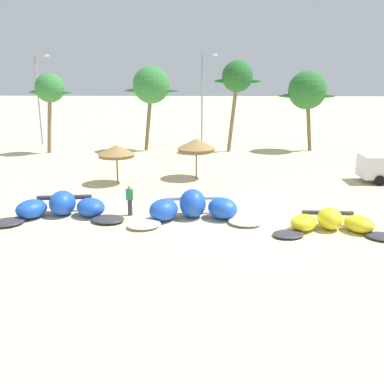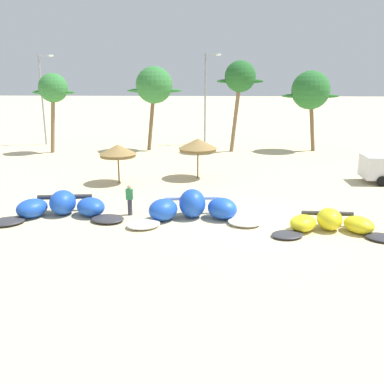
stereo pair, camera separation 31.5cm
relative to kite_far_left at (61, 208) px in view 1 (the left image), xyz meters
name	(u,v)px [view 1 (the left image)]	position (x,y,z in m)	size (l,w,h in m)	color
ground_plane	(259,223)	(10.09, -0.56, -0.49)	(260.00, 260.00, 0.00)	beige
kite_far_left	(61,208)	(0.00, 0.00, 0.00)	(6.89, 3.59, 1.27)	#333338
kite_left	(193,209)	(6.82, -0.14, 0.07)	(6.88, 3.54, 1.46)	white
kite_left_of_center	(331,223)	(13.35, -1.58, -0.10)	(5.97, 2.83, 1.01)	#333338
beach_umbrella_near_van	(116,151)	(1.44, 7.17, 1.73)	(2.50, 2.50, 2.63)	brown
beach_umbrella_middle	(196,145)	(6.72, 8.89, 1.89)	(2.72, 2.72, 2.82)	brown
person_near_kites	(130,200)	(3.50, 0.38, 0.33)	(0.36, 0.24, 1.62)	#383842
palm_leftmost	(50,89)	(-6.86, 18.53, 5.34)	(3.95, 2.63, 7.28)	#7F6647
palm_left	(151,86)	(2.16, 20.34, 5.62)	(5.18, 3.45, 7.91)	brown
palm_left_of_gap	(237,78)	(10.17, 19.95, 6.33)	(4.28, 2.86, 8.39)	#7F6647
palm_center_left	(307,91)	(16.81, 20.71, 5.17)	(5.36, 3.57, 7.51)	brown
lamppost_west	(39,95)	(-9.72, 23.28, 4.58)	(1.64, 0.24, 9.09)	gray
lamppost_west_center	(203,95)	(7.01, 24.43, 4.64)	(1.69, 0.24, 9.19)	gray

